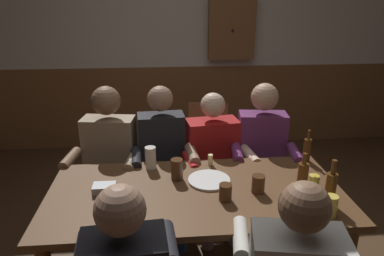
{
  "coord_description": "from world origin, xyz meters",
  "views": [
    {
      "loc": [
        -0.19,
        -2.13,
        1.91
      ],
      "look_at": [
        0.0,
        0.08,
        1.07
      ],
      "focal_mm": 33.44,
      "sensor_mm": 36.0,
      "label": 1
    }
  ],
  "objects_px": {
    "pint_glass_0": "(177,169)",
    "pint_glass_4": "(313,185)",
    "plate_0": "(209,180)",
    "pint_glass_1": "(225,192)",
    "bottle_1": "(307,149)",
    "pint_glass_2": "(151,158)",
    "bottle_3": "(331,188)",
    "person_1": "(163,159)",
    "pint_glass_5": "(258,184)",
    "condiment_caddy": "(104,188)",
    "wall_dart_cabinet": "(232,30)",
    "chair_empty_near_left": "(207,145)",
    "table_candle": "(210,160)",
    "bottle_2": "(313,202)",
    "bottle_0": "(303,173)",
    "dining_table": "(196,205)",
    "person_2": "(214,158)",
    "person_0": "(108,158)",
    "person_3": "(262,154)",
    "pint_glass_3": "(331,206)"
  },
  "relations": [
    {
      "from": "pint_glass_0",
      "to": "pint_glass_4",
      "type": "distance_m",
      "value": 0.86
    },
    {
      "from": "person_2",
      "to": "pint_glass_5",
      "type": "relative_size",
      "value": 10.44
    },
    {
      "from": "person_0",
      "to": "pint_glass_2",
      "type": "relative_size",
      "value": 7.96
    },
    {
      "from": "bottle_3",
      "to": "pint_glass_1",
      "type": "relative_size",
      "value": 2.76
    },
    {
      "from": "dining_table",
      "to": "person_3",
      "type": "bearing_deg",
      "value": 47.27
    },
    {
      "from": "pint_glass_1",
      "to": "wall_dart_cabinet",
      "type": "distance_m",
      "value": 2.72
    },
    {
      "from": "bottle_3",
      "to": "table_candle",
      "type": "bearing_deg",
      "value": 137.23
    },
    {
      "from": "bottle_3",
      "to": "pint_glass_1",
      "type": "bearing_deg",
      "value": 170.38
    },
    {
      "from": "person_3",
      "to": "pint_glass_0",
      "type": "xyz_separation_m",
      "value": [
        -0.72,
        -0.49,
        0.14
      ]
    },
    {
      "from": "pint_glass_5",
      "to": "pint_glass_4",
      "type": "bearing_deg",
      "value": -9.37
    },
    {
      "from": "pint_glass_1",
      "to": "pint_glass_5",
      "type": "height_order",
      "value": "pint_glass_5"
    },
    {
      "from": "pint_glass_2",
      "to": "chair_empty_near_left",
      "type": "bearing_deg",
      "value": 62.62
    },
    {
      "from": "person_2",
      "to": "pint_glass_1",
      "type": "distance_m",
      "value": 0.8
    },
    {
      "from": "pint_glass_1",
      "to": "pint_glass_3",
      "type": "relative_size",
      "value": 0.83
    },
    {
      "from": "table_candle",
      "to": "pint_glass_5",
      "type": "bearing_deg",
      "value": -58.73
    },
    {
      "from": "dining_table",
      "to": "person_3",
      "type": "distance_m",
      "value": 0.9
    },
    {
      "from": "plate_0",
      "to": "bottle_1",
      "type": "bearing_deg",
      "value": 17.9
    },
    {
      "from": "bottle_2",
      "to": "pint_glass_5",
      "type": "relative_size",
      "value": 2.27
    },
    {
      "from": "person_1",
      "to": "wall_dart_cabinet",
      "type": "xyz_separation_m",
      "value": [
        0.87,
        1.8,
        0.83
      ]
    },
    {
      "from": "plate_0",
      "to": "pint_glass_2",
      "type": "distance_m",
      "value": 0.45
    },
    {
      "from": "wall_dart_cabinet",
      "to": "person_2",
      "type": "bearing_deg",
      "value": -104.34
    },
    {
      "from": "dining_table",
      "to": "person_2",
      "type": "distance_m",
      "value": 0.71
    },
    {
      "from": "bottle_3",
      "to": "pint_glass_2",
      "type": "relative_size",
      "value": 1.81
    },
    {
      "from": "pint_glass_4",
      "to": "condiment_caddy",
      "type": "bearing_deg",
      "value": 173.79
    },
    {
      "from": "person_1",
      "to": "bottle_1",
      "type": "height_order",
      "value": "person_1"
    },
    {
      "from": "dining_table",
      "to": "bottle_0",
      "type": "bearing_deg",
      "value": 2.83
    },
    {
      "from": "bottle_1",
      "to": "pint_glass_2",
      "type": "distance_m",
      "value": 1.13
    },
    {
      "from": "chair_empty_near_left",
      "to": "pint_glass_4",
      "type": "height_order",
      "value": "pint_glass_4"
    },
    {
      "from": "table_candle",
      "to": "bottle_2",
      "type": "distance_m",
      "value": 0.83
    },
    {
      "from": "person_0",
      "to": "pint_glass_2",
      "type": "distance_m",
      "value": 0.5
    },
    {
      "from": "bottle_0",
      "to": "bottle_3",
      "type": "relative_size",
      "value": 0.75
    },
    {
      "from": "pint_glass_1",
      "to": "condiment_caddy",
      "type": "bearing_deg",
      "value": 167.9
    },
    {
      "from": "plate_0",
      "to": "pint_glass_1",
      "type": "bearing_deg",
      "value": -74.49
    },
    {
      "from": "condiment_caddy",
      "to": "pint_glass_0",
      "type": "height_order",
      "value": "pint_glass_0"
    },
    {
      "from": "pint_glass_0",
      "to": "person_3",
      "type": "bearing_deg",
      "value": 34.45
    },
    {
      "from": "pint_glass_4",
      "to": "bottle_0",
      "type": "bearing_deg",
      "value": 96.29
    },
    {
      "from": "bottle_0",
      "to": "pint_glass_1",
      "type": "xyz_separation_m",
      "value": [
        -0.53,
        -0.15,
        -0.03
      ]
    },
    {
      "from": "pint_glass_2",
      "to": "pint_glass_1",
      "type": "bearing_deg",
      "value": -45.74
    },
    {
      "from": "table_candle",
      "to": "chair_empty_near_left",
      "type": "bearing_deg",
      "value": 83.84
    },
    {
      "from": "pint_glass_3",
      "to": "wall_dart_cabinet",
      "type": "relative_size",
      "value": 0.18
    },
    {
      "from": "plate_0",
      "to": "condiment_caddy",
      "type": "bearing_deg",
      "value": -173.24
    },
    {
      "from": "table_candle",
      "to": "condiment_caddy",
      "type": "bearing_deg",
      "value": -155.98
    },
    {
      "from": "chair_empty_near_left",
      "to": "bottle_2",
      "type": "xyz_separation_m",
      "value": [
        0.35,
        -1.71,
        0.38
      ]
    },
    {
      "from": "condiment_caddy",
      "to": "bottle_0",
      "type": "xyz_separation_m",
      "value": [
        1.26,
        -0.01,
        0.05
      ]
    },
    {
      "from": "bottle_0",
      "to": "pint_glass_4",
      "type": "height_order",
      "value": "bottle_0"
    },
    {
      "from": "person_1",
      "to": "pint_glass_1",
      "type": "relative_size",
      "value": 12.1
    },
    {
      "from": "bottle_1",
      "to": "pint_glass_0",
      "type": "xyz_separation_m",
      "value": [
        -0.96,
        -0.19,
        -0.02
      ]
    },
    {
      "from": "plate_0",
      "to": "bottle_1",
      "type": "xyz_separation_m",
      "value": [
        0.75,
        0.24,
        0.08
      ]
    },
    {
      "from": "pint_glass_0",
      "to": "person_1",
      "type": "bearing_deg",
      "value": 100.48
    },
    {
      "from": "pint_glass_0",
      "to": "pint_glass_1",
      "type": "relative_size",
      "value": 1.38
    }
  ]
}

